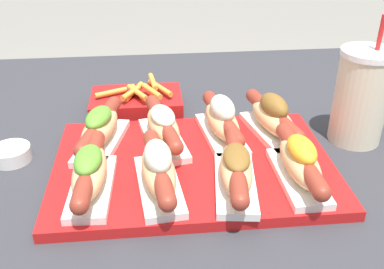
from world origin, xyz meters
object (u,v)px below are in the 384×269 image
Objects in this scene: hot_dog_5 at (163,127)px; drink_cup at (361,97)px; serving_tray at (193,166)px; hot_dog_6 at (222,120)px; sauce_bowl at (11,153)px; hot_dog_0 at (90,172)px; hot_dog_2 at (236,169)px; hot_dog_3 at (300,162)px; fries_basket at (137,102)px; hot_dog_7 at (273,118)px; hot_dog_4 at (100,129)px; hot_dog_1 at (158,170)px.

drink_cup is (0.36, 0.01, 0.04)m from hot_dog_5.
hot_dog_6 is at bearing 51.28° from serving_tray.
sauce_bowl is at bearing -179.36° from hot_dog_5.
drink_cup is (0.25, 0.00, 0.03)m from hot_dog_6.
hot_dog_2 is at bearing -3.40° from hot_dog_0.
hot_dog_3 is 2.99× the size of sauce_bowl.
serving_tray is 2.43× the size of fries_basket.
drink_cup is (0.16, -0.00, 0.03)m from hot_dog_7.
hot_dog_5 is 0.18m from fries_basket.
hot_dog_2 is 0.18m from hot_dog_5.
hot_dog_7 is (0.31, 0.01, 0.00)m from hot_dog_4.
hot_dog_4 is at bearing -178.29° from hot_dog_6.
hot_dog_6 reaches higher than sauce_bowl.
sauce_bowl is at bearing -178.85° from drink_cup.
hot_dog_3 reaches higher than fries_basket.
drink_cup reaches higher than fries_basket.
hot_dog_2 is at bearing -64.57° from fries_basket.
hot_dog_2 is (0.12, -0.01, -0.00)m from hot_dog_1.
hot_dog_5 is at bearing 125.38° from hot_dog_2.
hot_dog_4 is at bearing -179.07° from drink_cup.
drink_cup is (0.26, 0.15, 0.04)m from hot_dog_2.
hot_dog_2 is 0.35m from fries_basket.
hot_dog_4 is at bearing 145.37° from hot_dog_2.
hot_dog_7 is at bearing 26.35° from serving_tray.
hot_dog_5 is 2.94× the size of sauce_bowl.
hot_dog_6 is at bearing 88.80° from hot_dog_2.
hot_dog_0 is at bearing 176.60° from hot_dog_2.
hot_dog_3 is 1.02× the size of hot_dog_5.
fries_basket is (0.22, 0.18, 0.01)m from sauce_bowl.
hot_dog_1 is at bearing 176.54° from hot_dog_2.
hot_dog_6 is 0.85× the size of drink_cup.
hot_dog_1 is 0.22m from hot_dog_3.
drink_cup is 1.24× the size of fries_basket.
hot_dog_1 is 0.19m from hot_dog_6.
hot_dog_4 is 1.00× the size of hot_dog_7.
hot_dog_7 is at bearing 1.59° from sauce_bowl.
hot_dog_2 is at bearing -21.06° from sauce_bowl.
fries_basket is (0.06, 0.17, -0.03)m from hot_dog_4.
hot_dog_5 is 1.01× the size of hot_dog_7.
hot_dog_5 is 0.99× the size of hot_dog_6.
hot_dog_1 is 0.14m from hot_dog_5.
hot_dog_7 is (-0.00, 0.15, 0.00)m from hot_dog_3.
fries_basket is at bearing 146.53° from hot_dog_7.
hot_dog_0 reaches higher than fries_basket.
fries_basket is (-0.15, 0.32, -0.03)m from hot_dog_2.
hot_dog_3 is 1.06× the size of fries_basket.
hot_dog_4 is at bearing -109.47° from fries_basket.
hot_dog_3 is at bearing 4.51° from hot_dog_2.
hot_dog_0 is 0.22m from hot_dog_2.
hot_dog_4 reaches higher than hot_dog_2.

